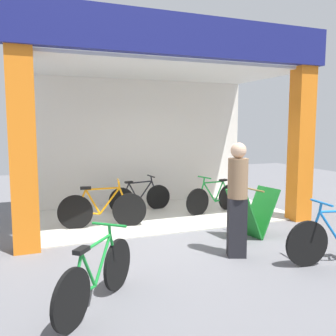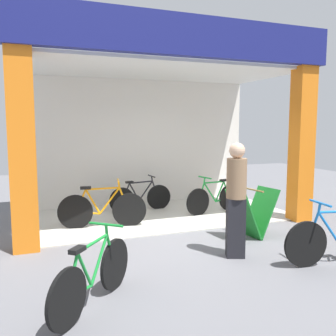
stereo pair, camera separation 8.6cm
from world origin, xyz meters
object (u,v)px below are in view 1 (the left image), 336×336
object	(u,v)px
bicycle_inside_2	(140,197)
pedestrian_0	(237,198)
bicycle_inside_0	(214,198)
sandwich_board_sign	(252,213)
bicycle_parked_0	(97,277)
bicycle_inside_1	(102,209)

from	to	relation	value
bicycle_inside_2	pedestrian_0	world-z (taller)	pedestrian_0
bicycle_inside_0	sandwich_board_sign	world-z (taller)	sandwich_board_sign
bicycle_parked_0	sandwich_board_sign	bearing A→B (deg)	27.23
bicycle_parked_0	pedestrian_0	xyz separation A→B (m)	(2.30, 0.83, 0.55)
sandwich_board_sign	bicycle_inside_1	bearing A→B (deg)	147.72
bicycle_inside_1	bicycle_inside_0	bearing A→B (deg)	6.92
sandwich_board_sign	pedestrian_0	distance (m)	1.21
bicycle_inside_0	pedestrian_0	distance (m)	2.87
bicycle_inside_1	bicycle_inside_2	size ratio (longest dim) A/B	1.12
bicycle_inside_0	sandwich_board_sign	distance (m)	1.86
bicycle_inside_2	sandwich_board_sign	xyz separation A→B (m)	(1.32, -2.61, 0.11)
bicycle_parked_0	sandwich_board_sign	size ratio (longest dim) A/B	1.39
bicycle_inside_0	pedestrian_0	bearing A→B (deg)	-111.39
bicycle_inside_2	bicycle_inside_1	bearing A→B (deg)	-135.50
bicycle_inside_0	pedestrian_0	size ratio (longest dim) A/B	0.88
bicycle_inside_2	sandwich_board_sign	bearing A→B (deg)	-63.24
bicycle_parked_0	sandwich_board_sign	distance (m)	3.50
bicycle_inside_0	bicycle_inside_2	bearing A→B (deg)	153.58
bicycle_inside_1	pedestrian_0	world-z (taller)	pedestrian_0
bicycle_parked_0	sandwich_board_sign	xyz separation A→B (m)	(3.11, 1.60, 0.09)
bicycle_inside_0	pedestrian_0	xyz separation A→B (m)	(-1.03, -2.62, 0.56)
sandwich_board_sign	bicycle_inside_0	bearing A→B (deg)	83.24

